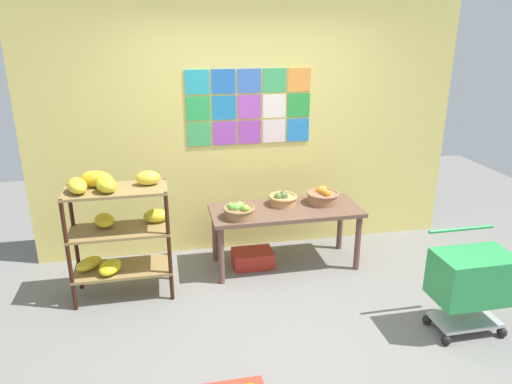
{
  "coord_description": "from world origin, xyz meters",
  "views": [
    {
      "loc": [
        -0.92,
        -3.18,
        2.38
      ],
      "look_at": [
        -0.14,
        0.64,
        0.99
      ],
      "focal_mm": 33.43,
      "sensor_mm": 36.0,
      "label": 1
    }
  ],
  "objects_px": {
    "display_table": "(286,216)",
    "fruit_basket_back_left": "(323,196)",
    "banana_shelf_unit": "(115,221)",
    "fruit_basket_right": "(239,211)",
    "produce_crate_under_table": "(253,258)",
    "shopping_cart": "(472,280)",
    "fruit_basket_back_right": "(283,199)"
  },
  "relations": [
    {
      "from": "fruit_basket_back_left",
      "to": "fruit_basket_back_right",
      "type": "relative_size",
      "value": 1.12
    },
    {
      "from": "display_table",
      "to": "fruit_basket_back_left",
      "type": "relative_size",
      "value": 4.55
    },
    {
      "from": "fruit_basket_back_left",
      "to": "shopping_cart",
      "type": "xyz_separation_m",
      "value": [
        0.74,
        -1.47,
        -0.23
      ]
    },
    {
      "from": "fruit_basket_back_right",
      "to": "banana_shelf_unit",
      "type": "bearing_deg",
      "value": -167.65
    },
    {
      "from": "banana_shelf_unit",
      "to": "produce_crate_under_table",
      "type": "bearing_deg",
      "value": 12.22
    },
    {
      "from": "fruit_basket_back_left",
      "to": "shopping_cart",
      "type": "relative_size",
      "value": 0.4
    },
    {
      "from": "fruit_basket_back_right",
      "to": "shopping_cart",
      "type": "height_order",
      "value": "shopping_cart"
    },
    {
      "from": "fruit_basket_right",
      "to": "produce_crate_under_table",
      "type": "xyz_separation_m",
      "value": [
        0.17,
        0.17,
        -0.61
      ]
    },
    {
      "from": "fruit_basket_back_right",
      "to": "display_table",
      "type": "bearing_deg",
      "value": -88.41
    },
    {
      "from": "display_table",
      "to": "fruit_basket_back_right",
      "type": "distance_m",
      "value": 0.18
    },
    {
      "from": "banana_shelf_unit",
      "to": "fruit_basket_right",
      "type": "distance_m",
      "value": 1.13
    },
    {
      "from": "fruit_basket_back_right",
      "to": "shopping_cart",
      "type": "relative_size",
      "value": 0.36
    },
    {
      "from": "banana_shelf_unit",
      "to": "fruit_basket_back_right",
      "type": "height_order",
      "value": "banana_shelf_unit"
    },
    {
      "from": "fruit_basket_back_left",
      "to": "produce_crate_under_table",
      "type": "relative_size",
      "value": 0.81
    },
    {
      "from": "display_table",
      "to": "produce_crate_under_table",
      "type": "relative_size",
      "value": 3.67
    },
    {
      "from": "display_table",
      "to": "fruit_basket_right",
      "type": "height_order",
      "value": "fruit_basket_right"
    },
    {
      "from": "banana_shelf_unit",
      "to": "fruit_basket_right",
      "type": "height_order",
      "value": "banana_shelf_unit"
    },
    {
      "from": "fruit_basket_right",
      "to": "fruit_basket_back_left",
      "type": "distance_m",
      "value": 0.94
    },
    {
      "from": "fruit_basket_back_left",
      "to": "shopping_cart",
      "type": "distance_m",
      "value": 1.66
    },
    {
      "from": "banana_shelf_unit",
      "to": "display_table",
      "type": "height_order",
      "value": "banana_shelf_unit"
    },
    {
      "from": "banana_shelf_unit",
      "to": "produce_crate_under_table",
      "type": "relative_size",
      "value": 2.89
    },
    {
      "from": "banana_shelf_unit",
      "to": "produce_crate_under_table",
      "type": "height_order",
      "value": "banana_shelf_unit"
    },
    {
      "from": "fruit_basket_back_left",
      "to": "fruit_basket_back_right",
      "type": "xyz_separation_m",
      "value": [
        -0.42,
        0.03,
        -0.01
      ]
    },
    {
      "from": "produce_crate_under_table",
      "to": "shopping_cart",
      "type": "bearing_deg",
      "value": -43.93
    },
    {
      "from": "fruit_basket_back_left",
      "to": "produce_crate_under_table",
      "type": "height_order",
      "value": "fruit_basket_back_left"
    },
    {
      "from": "shopping_cart",
      "to": "fruit_basket_right",
      "type": "bearing_deg",
      "value": 138.02
    },
    {
      "from": "banana_shelf_unit",
      "to": "shopping_cart",
      "type": "height_order",
      "value": "banana_shelf_unit"
    },
    {
      "from": "banana_shelf_unit",
      "to": "fruit_basket_back_left",
      "type": "bearing_deg",
      "value": 8.99
    },
    {
      "from": "produce_crate_under_table",
      "to": "fruit_basket_back_right",
      "type": "bearing_deg",
      "value": 12.86
    },
    {
      "from": "banana_shelf_unit",
      "to": "produce_crate_under_table",
      "type": "xyz_separation_m",
      "value": [
        1.3,
        0.28,
        -0.64
      ]
    },
    {
      "from": "fruit_basket_right",
      "to": "fruit_basket_back_left",
      "type": "height_order",
      "value": "fruit_basket_back_left"
    },
    {
      "from": "display_table",
      "to": "fruit_basket_back_left",
      "type": "bearing_deg",
      "value": 11.04
    }
  ]
}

